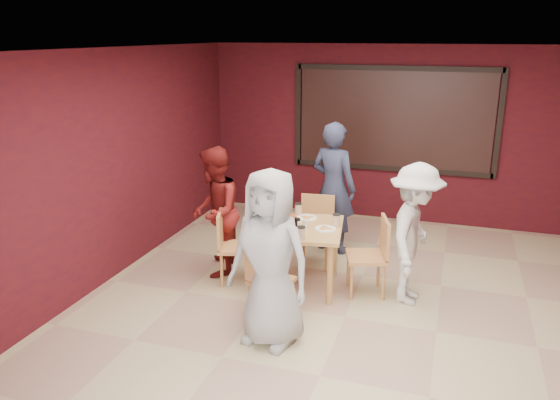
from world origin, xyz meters
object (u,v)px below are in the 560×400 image
(diner_front, at_px, (270,258))
(diner_right, at_px, (414,234))
(chair_left, at_px, (231,242))
(diner_back, at_px, (334,188))
(chair_front, at_px, (268,278))
(diner_left, at_px, (215,212))
(chair_right, at_px, (373,252))
(dining_table, at_px, (300,234))
(chair_back, at_px, (316,226))

(diner_front, bearing_deg, diner_right, 58.57)
(chair_left, height_order, diner_back, diner_back)
(chair_front, xyz_separation_m, diner_left, (-1.03, 0.93, 0.34))
(chair_right, xyz_separation_m, diner_back, (-0.75, 1.18, 0.39))
(dining_table, height_order, diner_right, diner_right)
(chair_front, bearing_deg, chair_right, 44.62)
(chair_back, height_order, diner_front, diner_front)
(dining_table, distance_m, diner_front, 1.27)
(dining_table, bearing_deg, diner_right, 2.90)
(diner_front, bearing_deg, chair_right, 71.59)
(dining_table, bearing_deg, chair_back, 89.45)
(chair_left, bearing_deg, chair_right, 7.25)
(chair_front, xyz_separation_m, chair_right, (0.97, 0.95, 0.05))
(dining_table, height_order, chair_back, dining_table)
(diner_back, bearing_deg, chair_front, 102.47)
(dining_table, xyz_separation_m, chair_left, (-0.84, -0.11, -0.17))
(dining_table, xyz_separation_m, chair_front, (-0.10, -0.85, -0.20))
(dining_table, bearing_deg, diner_back, 85.00)
(chair_front, xyz_separation_m, chair_left, (-0.74, 0.74, 0.04))
(dining_table, xyz_separation_m, diner_front, (0.07, -1.25, 0.21))
(diner_left, bearing_deg, chair_front, 31.29)
(diner_back, bearing_deg, diner_right, 152.88)
(chair_right, bearing_deg, diner_left, -179.29)
(dining_table, relative_size, chair_back, 1.23)
(dining_table, distance_m, diner_right, 1.32)
(chair_front, xyz_separation_m, diner_front, (0.17, -0.40, 0.41))
(diner_front, bearing_deg, diner_back, 101.01)
(chair_front, bearing_deg, diner_right, 32.83)
(diner_front, distance_m, diner_left, 1.79)
(chair_back, distance_m, diner_front, 2.05)
(diner_right, bearing_deg, chair_right, 90.30)
(diner_back, bearing_deg, dining_table, 103.26)
(chair_left, distance_m, chair_right, 1.72)
(chair_front, distance_m, chair_back, 1.62)
(chair_back, relative_size, diner_front, 0.52)
(diner_front, bearing_deg, diner_left, 144.02)
(diner_back, distance_m, diner_left, 1.73)
(chair_front, bearing_deg, chair_left, 135.02)
(chair_right, xyz_separation_m, diner_right, (0.45, -0.04, 0.28))
(chair_front, relative_size, diner_back, 0.46)
(chair_left, bearing_deg, diner_right, 4.69)
(dining_table, xyz_separation_m, chair_right, (0.86, 0.11, -0.16))
(chair_back, distance_m, chair_left, 1.22)
(chair_right, relative_size, diner_left, 0.57)
(diner_front, relative_size, diner_back, 0.97)
(chair_front, distance_m, chair_left, 1.04)
(chair_left, distance_m, diner_left, 0.46)
(chair_back, xyz_separation_m, diner_left, (-1.14, -0.69, 0.30))
(chair_front, height_order, chair_back, chair_back)
(dining_table, distance_m, chair_back, 0.79)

